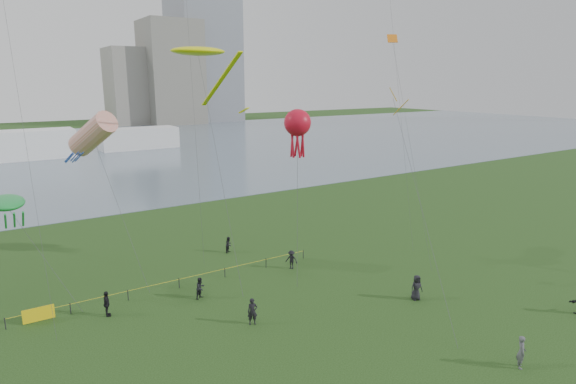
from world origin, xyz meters
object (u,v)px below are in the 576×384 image
kite_octopus (298,124)px  kite_stingray (199,52)px  fence (98,300)px  kite_flyer (521,352)px

kite_octopus → kite_stingray: bearing=142.0°
fence → kite_stingray: 21.22m
kite_flyer → fence: bearing=88.0°
fence → kite_octopus: (16.61, -1.19, 12.06)m
kite_flyer → kite_octopus: 23.12m
fence → kite_octopus: 20.56m
kite_octopus → fence: bearing=-178.7°
fence → kite_flyer: size_ratio=12.28×
kite_flyer → kite_stingray: 32.05m
fence → kite_flyer: bearing=-48.5°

